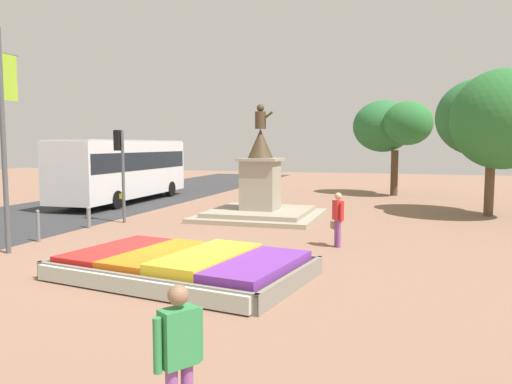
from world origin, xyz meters
The scene contains 12 objects.
ground_plane centered at (0.00, 0.00, 0.00)m, with size 86.21×86.21×0.00m, color #8C6651.
flower_planter centered at (1.13, -1.14, 0.27)m, with size 6.16×4.43×0.62m.
statue_monument centered at (0.15, 8.47, 0.97)m, with size 4.90×4.90×4.75m.
traffic_light_mid_block centered at (-4.73, 5.62, 2.51)m, with size 0.42×0.31×3.64m.
banner_pole centered at (-4.75, -0.21, 3.34)m, with size 0.14×0.74×6.29m.
city_bus centered at (-8.47, 11.83, 1.91)m, with size 2.86×10.22×3.32m.
pedestrian_with_handbag centered at (4.08, 3.37, 0.93)m, with size 0.47×0.66×1.65m.
pedestrian_near_planter centered at (3.88, -7.08, 0.97)m, with size 0.40×0.49×1.68m.
kerb_bollard_mid_b centered at (-5.10, 1.38, 0.54)m, with size 0.12×0.12×1.03m.
kerb_bollard_north centered at (-5.18, 4.09, 0.43)m, with size 0.16×0.16×0.81m.
park_tree_far_left centered at (4.97, 19.95, 4.22)m, with size 4.72×4.71×5.80m.
park_tree_behind_statue centered at (9.48, 11.79, 4.17)m, with size 4.65×5.35×6.18m.
Camera 1 is at (6.06, -11.54, 3.08)m, focal length 35.00 mm.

